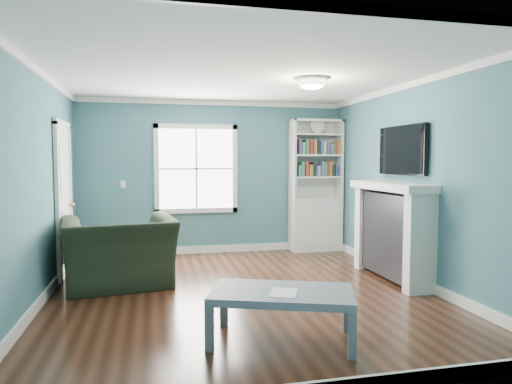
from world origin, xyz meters
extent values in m
plane|color=black|center=(0.00, 0.00, 0.00)|extent=(5.00, 5.00, 0.00)
plane|color=#3C747C|center=(0.00, 2.50, 1.30)|extent=(4.50, 0.00, 4.50)
plane|color=#3C747C|center=(0.00, -2.50, 1.30)|extent=(4.50, 0.00, 4.50)
plane|color=#3C747C|center=(-2.25, 0.00, 1.30)|extent=(0.00, 5.00, 5.00)
plane|color=#3C747C|center=(2.25, 0.00, 1.30)|extent=(0.00, 5.00, 5.00)
plane|color=white|center=(0.00, 0.00, 2.60)|extent=(5.00, 5.00, 0.00)
cube|color=white|center=(0.00, 2.48, 0.06)|extent=(4.50, 0.03, 0.12)
cube|color=white|center=(-2.23, 0.00, 0.06)|extent=(0.03, 5.00, 0.12)
cube|color=white|center=(2.23, 0.00, 0.06)|extent=(0.03, 5.00, 0.12)
cube|color=white|center=(0.00, 2.48, 2.56)|extent=(4.50, 0.04, 0.08)
cube|color=white|center=(0.00, -2.48, 2.56)|extent=(4.50, 0.04, 0.08)
cube|color=white|center=(-2.23, 0.00, 2.56)|extent=(0.04, 5.00, 0.08)
cube|color=white|center=(2.23, 0.00, 2.56)|extent=(0.04, 5.00, 0.08)
cube|color=white|center=(-0.30, 2.50, 1.45)|extent=(1.24, 0.01, 1.34)
cube|color=white|center=(-0.96, 2.48, 1.45)|extent=(0.08, 0.06, 1.50)
cube|color=white|center=(0.36, 2.48, 1.45)|extent=(0.08, 0.06, 1.50)
cube|color=white|center=(-0.30, 2.48, 0.74)|extent=(1.40, 0.06, 0.08)
cube|color=white|center=(-0.30, 2.48, 2.16)|extent=(1.40, 0.06, 0.08)
cube|color=white|center=(-0.30, 2.48, 1.45)|extent=(1.24, 0.03, 0.03)
cube|color=white|center=(-0.30, 2.48, 1.45)|extent=(0.03, 0.03, 1.34)
cube|color=silver|center=(1.77, 2.30, 0.45)|extent=(0.90, 0.35, 0.90)
cube|color=silver|center=(1.34, 2.30, 1.60)|extent=(0.04, 0.35, 1.40)
cube|color=silver|center=(2.20, 2.30, 1.60)|extent=(0.04, 0.35, 1.40)
cube|color=silver|center=(1.77, 2.46, 1.60)|extent=(0.90, 0.02, 1.40)
cube|color=silver|center=(1.77, 2.30, 2.28)|extent=(0.90, 0.35, 0.04)
cube|color=silver|center=(1.77, 2.30, 0.92)|extent=(0.84, 0.33, 0.03)
cube|color=silver|center=(1.77, 2.30, 1.30)|extent=(0.84, 0.33, 0.03)
cube|color=silver|center=(1.77, 2.30, 1.68)|extent=(0.84, 0.33, 0.03)
cube|color=silver|center=(1.77, 2.30, 2.04)|extent=(0.84, 0.33, 0.03)
cube|color=teal|center=(1.77, 2.28, 1.43)|extent=(0.70, 0.25, 0.22)
cube|color=#33723F|center=(1.77, 2.28, 1.81)|extent=(0.70, 0.25, 0.22)
cylinder|color=beige|center=(1.77, 2.25, 2.19)|extent=(0.26, 0.06, 0.26)
cube|color=black|center=(2.09, 0.20, 0.60)|extent=(0.30, 1.20, 1.10)
cube|color=black|center=(2.07, 0.20, 0.40)|extent=(0.22, 0.65, 0.70)
cube|color=silver|center=(2.07, -0.47, 0.60)|extent=(0.36, 0.16, 1.20)
cube|color=silver|center=(2.07, 0.87, 0.60)|extent=(0.36, 0.16, 1.20)
cube|color=silver|center=(2.05, 0.20, 1.25)|extent=(0.44, 1.58, 0.10)
cube|color=black|center=(2.20, 0.20, 1.72)|extent=(0.06, 1.10, 0.65)
cube|color=silver|center=(-2.23, 1.40, 1.02)|extent=(0.04, 0.80, 2.05)
cube|color=white|center=(-2.22, 0.95, 1.02)|extent=(0.05, 0.08, 2.13)
cube|color=white|center=(-2.22, 1.85, 1.02)|extent=(0.05, 0.08, 2.13)
cube|color=white|center=(-2.22, 1.40, 2.09)|extent=(0.05, 0.98, 0.08)
sphere|color=#BF8C3F|center=(-2.17, 1.70, 0.95)|extent=(0.07, 0.07, 0.07)
ellipsoid|color=white|center=(0.90, 0.10, 2.54)|extent=(0.34, 0.34, 0.15)
cylinder|color=white|center=(0.90, 0.10, 2.58)|extent=(0.38, 0.38, 0.03)
cube|color=white|center=(-1.50, 2.48, 1.20)|extent=(0.08, 0.01, 0.12)
imported|color=black|center=(-1.45, 0.68, 0.58)|extent=(1.45, 1.06, 1.17)
cube|color=#555A66|center=(-0.58, -1.56, 0.19)|extent=(0.09, 0.09, 0.38)
cube|color=#555A66|center=(0.52, -1.97, 0.19)|extent=(0.09, 0.09, 0.38)
cube|color=#555A66|center=(-0.37, -0.99, 0.19)|extent=(0.09, 0.09, 0.38)
cube|color=#555A66|center=(0.73, -1.40, 0.19)|extent=(0.09, 0.09, 0.38)
cube|color=#4E5565|center=(0.07, -1.48, 0.42)|extent=(1.40, 1.06, 0.07)
cube|color=white|center=(0.06, -1.55, 0.45)|extent=(0.32, 0.35, 0.00)
camera|label=1|loc=(-1.02, -5.27, 1.59)|focal=32.00mm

